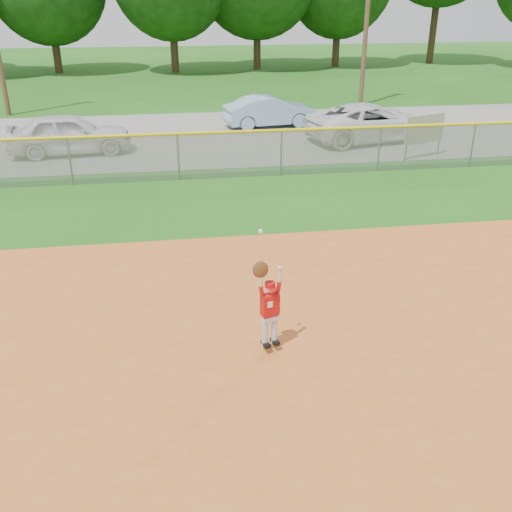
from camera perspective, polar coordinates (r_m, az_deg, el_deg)
The scene contains 10 objects.
ground at distance 9.67m, azimuth -5.79°, elevation -10.17°, with size 120.00×120.00×0.00m, color #1E5A14.
clay_infield at distance 7.40m, azimuth -4.28°, elevation -23.42°, with size 24.00×16.00×0.04m, color #C15D23.
parking_strip at distance 24.55m, azimuth -8.08°, elevation 11.71°, with size 44.00×10.00×0.03m, color slate.
car_white_a at distance 22.56m, azimuth -18.17°, elevation 11.55°, with size 1.77×4.39×1.50m, color silver.
car_blue at distance 26.11m, azimuth 1.40°, elevation 14.26°, with size 1.41×4.06×1.34m, color #8DB1D2.
car_white_b at distance 23.97m, azimuth 11.41°, elevation 12.98°, with size 2.43×5.27×1.46m, color silver.
sponsor_sign at distance 21.70m, azimuth 16.51°, elevation 12.01°, with size 1.69×0.66×1.59m.
outfield_fence at distance 18.52m, azimuth -7.79°, elevation 10.15°, with size 40.06×0.10×1.55m.
power_lines at distance 29.96m, azimuth -6.87°, elevation 23.14°, with size 19.40×0.24×9.00m.
ballplayer at distance 9.28m, azimuth 1.26°, elevation -4.78°, with size 0.52×0.28×2.12m.
Camera 1 is at (-0.24, -7.92, 5.55)m, focal length 40.00 mm.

